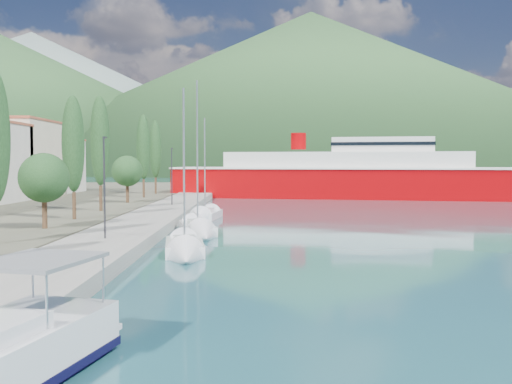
{
  "coord_description": "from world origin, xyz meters",
  "views": [
    {
      "loc": [
        0.01,
        -20.96,
        5.33
      ],
      "look_at": [
        0.0,
        14.0,
        3.5
      ],
      "focal_mm": 40.0,
      "sensor_mm": 36.0,
      "label": 1
    }
  ],
  "objects": [
    {
      "name": "hills_far",
      "position": [
        138.59,
        618.73,
        77.39
      ],
      "size": [
        1480.0,
        900.0,
        180.0
      ],
      "color": "gray",
      "rests_on": "ground"
    },
    {
      "name": "hills_near",
      "position": [
        98.04,
        372.5,
        49.18
      ],
      "size": [
        1010.0,
        520.0,
        115.0
      ],
      "color": "#2F562C",
      "rests_on": "ground"
    },
    {
      "name": "sailboat_near",
      "position": [
        -3.99,
        10.75,
        0.29
      ],
      "size": [
        3.19,
        7.52,
        10.46
      ],
      "color": "silver",
      "rests_on": "ground"
    },
    {
      "name": "sailboat_far",
      "position": [
        -5.0,
        31.09,
        0.29
      ],
      "size": [
        3.18,
        7.28,
        10.34
      ],
      "color": "silver",
      "rests_on": "ground"
    },
    {
      "name": "sailboat_mid",
      "position": [
        -4.02,
        19.96,
        0.3
      ],
      "size": [
        4.05,
        8.82,
        12.28
      ],
      "color": "silver",
      "rests_on": "ground"
    },
    {
      "name": "lamp_posts",
      "position": [
        -9.0,
        14.63,
        4.08
      ],
      "size": [
        0.15,
        49.15,
        6.06
      ],
      "color": "#2D2D33",
      "rests_on": "quay"
    },
    {
      "name": "quay",
      "position": [
        -9.0,
        26.0,
        0.4
      ],
      "size": [
        5.0,
        88.0,
        0.8
      ],
      "primitive_type": "cube",
      "color": "gray",
      "rests_on": "ground"
    },
    {
      "name": "tree_row",
      "position": [
        -14.78,
        32.57,
        5.97
      ],
      "size": [
        3.53,
        61.43,
        10.93
      ],
      "color": "#47301E",
      "rests_on": "land_strip"
    },
    {
      "name": "ferry",
      "position": [
        13.67,
        64.63,
        3.13
      ],
      "size": [
        52.97,
        20.72,
        10.29
      ],
      "color": "#A00005",
      "rests_on": "ground"
    },
    {
      "name": "ground",
      "position": [
        0.0,
        120.0,
        0.0
      ],
      "size": [
        1400.0,
        1400.0,
        0.0
      ],
      "primitive_type": "plane",
      "color": "#21555D"
    }
  ]
}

